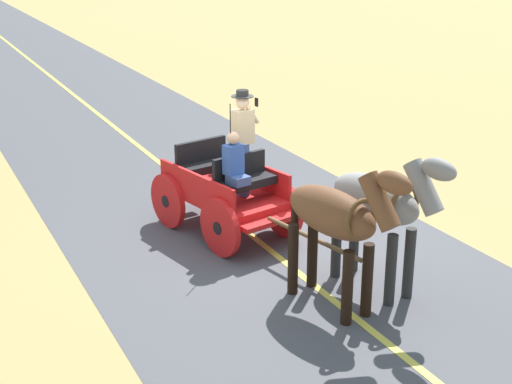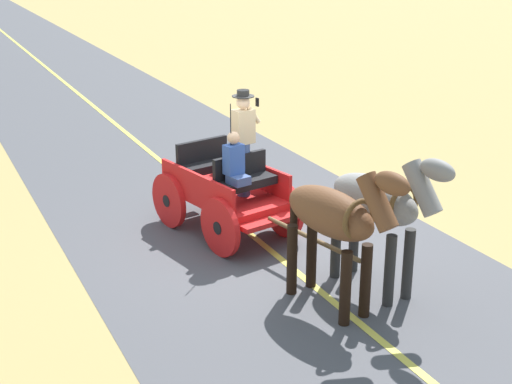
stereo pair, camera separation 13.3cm
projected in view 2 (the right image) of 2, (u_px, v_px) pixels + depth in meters
name	position (u px, v px, depth m)	size (l,w,h in m)	color
ground_plane	(259.00, 241.00, 12.20)	(200.00, 200.00, 0.00)	tan
road_surface	(259.00, 241.00, 12.19)	(6.04, 160.00, 0.01)	#4C4C51
road_centre_stripe	(259.00, 241.00, 12.19)	(0.12, 160.00, 0.00)	#DBCC4C
horse_drawn_carriage	(228.00, 187.00, 12.29)	(1.88, 4.51, 2.50)	red
horse_near_side	(380.00, 204.00, 10.11)	(0.82, 2.15, 2.21)	gray
horse_off_side	(335.00, 218.00, 9.62)	(0.84, 2.15, 2.21)	brown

